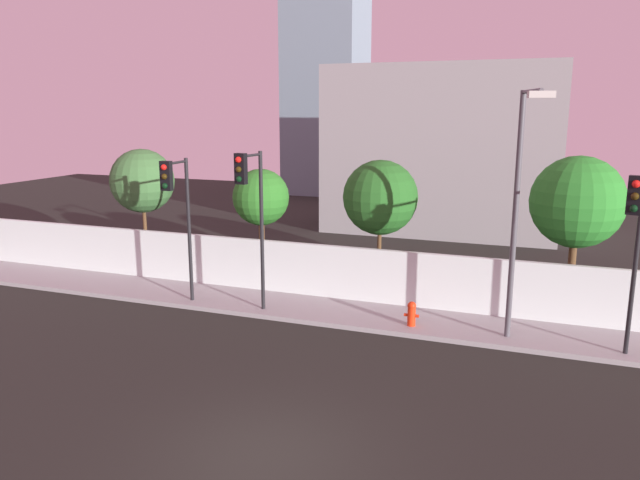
# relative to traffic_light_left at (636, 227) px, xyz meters

# --- Properties ---
(ground_plane) EXTENTS (80.00, 80.00, 0.00)m
(ground_plane) POSITION_rel_traffic_light_left_xyz_m (-6.75, -6.77, -3.68)
(ground_plane) COLOR black
(sidewalk) EXTENTS (36.00, 2.40, 0.15)m
(sidewalk) POSITION_rel_traffic_light_left_xyz_m (-6.75, 1.43, -3.60)
(sidewalk) COLOR #989898
(sidewalk) RESTS_ON ground
(perimeter_wall) EXTENTS (36.00, 0.18, 1.80)m
(perimeter_wall) POSITION_rel_traffic_light_left_xyz_m (-6.75, 2.72, -2.63)
(perimeter_wall) COLOR silver
(perimeter_wall) RESTS_ON sidewalk
(traffic_light_left) EXTENTS (0.60, 1.71, 4.82)m
(traffic_light_left) POSITION_rel_traffic_light_left_xyz_m (0.00, 0.00, 0.00)
(traffic_light_left) COLOR black
(traffic_light_left) RESTS_ON sidewalk
(traffic_light_center) EXTENTS (0.35, 1.49, 4.76)m
(traffic_light_center) POSITION_rel_traffic_light_left_xyz_m (-12.96, 0.12, -0.05)
(traffic_light_center) COLOR black
(traffic_light_center) RESTS_ON sidewalk
(traffic_light_right) EXTENTS (0.36, 1.35, 5.05)m
(traffic_light_right) POSITION_rel_traffic_light_left_xyz_m (-10.41, 0.21, 0.13)
(traffic_light_right) COLOR black
(traffic_light_right) RESTS_ON sidewalk
(street_lamp_curbside) EXTENTS (0.86, 2.09, 6.78)m
(street_lamp_curbside) POSITION_rel_traffic_light_left_xyz_m (-2.75, 0.70, 0.50)
(street_lamp_curbside) COLOR #4C4C51
(street_lamp_curbside) RESTS_ON sidewalk
(fire_hydrant) EXTENTS (0.44, 0.26, 0.74)m
(fire_hydrant) POSITION_rel_traffic_light_left_xyz_m (-5.54, 0.88, -3.13)
(fire_hydrant) COLOR red
(fire_hydrant) RESTS_ON sidewalk
(roadside_tree_leftmost) EXTENTS (2.55, 2.55, 4.91)m
(roadside_tree_leftmost) POSITION_rel_traffic_light_left_xyz_m (-17.29, 4.21, -0.06)
(roadside_tree_leftmost) COLOR brown
(roadside_tree_leftmost) RESTS_ON ground
(roadside_tree_midleft) EXTENTS (2.11, 2.11, 4.29)m
(roadside_tree_midleft) POSITION_rel_traffic_light_left_xyz_m (-12.02, 4.21, -0.47)
(roadside_tree_midleft) COLOR brown
(roadside_tree_midleft) RESTS_ON ground
(roadside_tree_midright) EXTENTS (2.61, 2.61, 4.75)m
(roadside_tree_midright) POSITION_rel_traffic_light_left_xyz_m (-7.44, 4.21, -0.24)
(roadside_tree_midright) COLOR brown
(roadside_tree_midright) RESTS_ON ground
(roadside_tree_rightmost) EXTENTS (2.88, 2.88, 5.06)m
(roadside_tree_rightmost) POSITION_rel_traffic_light_left_xyz_m (-1.14, 4.21, -0.07)
(roadside_tree_rightmost) COLOR brown
(roadside_tree_rightmost) RESTS_ON ground
(low_building_distant) EXTENTS (11.92, 6.00, 8.67)m
(low_building_distant) POSITION_rel_traffic_light_left_xyz_m (-7.30, 16.72, 0.66)
(low_building_distant) COLOR #979797
(low_building_distant) RESTS_ON ground
(tower_on_skyline) EXTENTS (5.61, 5.00, 23.26)m
(tower_on_skyline) POSITION_rel_traffic_light_left_xyz_m (-18.27, 28.72, 7.95)
(tower_on_skyline) COLOR gray
(tower_on_skyline) RESTS_ON ground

